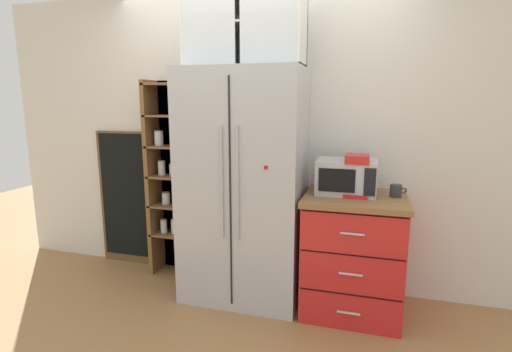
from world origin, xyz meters
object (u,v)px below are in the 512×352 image
Objects in this scene: microwave at (346,177)px; coffee_maker at (357,175)px; refrigerator at (244,187)px; bottle_cobalt at (356,180)px; bottle_clear at (357,177)px; mug_charcoal at (396,191)px; mug_navy at (356,191)px; chalkboard_menu at (127,198)px.

coffee_maker reaches higher than microwave.
refrigerator reaches higher than bottle_cobalt.
refrigerator is at bearing -176.36° from bottle_clear.
refrigerator is at bearing -177.98° from mug_charcoal.
bottle_cobalt is (0.07, -0.07, -0.00)m from microwave.
mug_navy is (-0.28, -0.11, 0.00)m from mug_charcoal.
bottle_cobalt reaches higher than mug_charcoal.
mug_navy is 0.08× the size of chalkboard_menu.
bottle_cobalt is 2.25m from chalkboard_menu.
microwave is 0.09m from coffee_maker.
refrigerator is 4.22× the size of microwave.
bottle_cobalt is at bearing -41.20° from microwave.
bottle_cobalt is at bearing -8.26° from chalkboard_menu.
chalkboard_menu reaches higher than bottle_cobalt.
refrigerator is at bearing 178.81° from bottle_cobalt.
chalkboard_menu is at bearing 170.38° from mug_navy.
bottle_clear is 2.24m from chalkboard_menu.
chalkboard_menu is (-2.19, 0.32, -0.37)m from bottle_cobalt.
coffee_maker reaches higher than mug_charcoal.
chalkboard_menu is (-2.48, 0.26, -0.29)m from mug_charcoal.
chalkboard_menu reaches higher than mug_charcoal.
chalkboard_menu reaches higher than microwave.
mug_charcoal is at bearing 11.72° from bottle_cobalt.
coffee_maker is at bearing -172.83° from mug_charcoal.
coffee_maker is 0.06m from bottle_clear.
mug_charcoal is 0.40× the size of bottle_clear.
bottle_clear is (-0.28, 0.01, 0.09)m from mug_charcoal.
chalkboard_menu is (-2.19, 0.29, -0.40)m from coffee_maker.
mug_charcoal is 0.30m from bottle_cobalt.
microwave is at bearing 150.58° from coffee_maker.
coffee_maker reaches higher than bottle_clear.
chalkboard_menu is (-2.19, 0.24, -0.38)m from bottle_clear.
chalkboard_menu is at bearing 167.17° from refrigerator.
refrigerator is 0.88m from mug_navy.
refrigerator reaches higher than mug_navy.
bottle_clear is at bearing 6.56° from microwave.
bottle_cobalt is (0.00, -0.02, -0.03)m from coffee_maker.
refrigerator is 1.38m from chalkboard_menu.
bottle_cobalt is at bearing -1.19° from refrigerator.
microwave is at bearing 138.80° from bottle_cobalt.
mug_navy is 0.15m from bottle_clear.
bottle_clear reaches higher than mug_charcoal.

